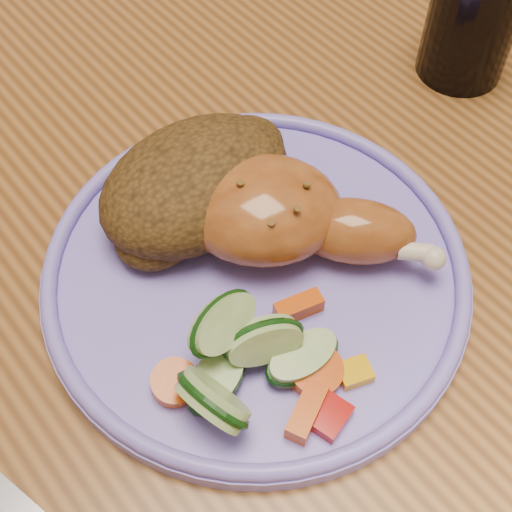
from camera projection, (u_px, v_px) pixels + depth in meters
name	position (u px, v px, depth m)	size (l,w,h in m)	color
ground	(271.00, 477.00, 1.13)	(4.00, 4.00, 0.00)	brown
dining_table	(285.00, 228.00, 0.57)	(0.90, 1.40, 0.75)	brown
plate	(256.00, 275.00, 0.44)	(0.26, 0.26, 0.01)	#7A6BDB
plate_rim	(256.00, 265.00, 0.43)	(0.26, 0.26, 0.01)	#7A6BDB
chicken_leg	(285.00, 214.00, 0.43)	(0.14, 0.16, 0.05)	#9B5420
rice_pilaf	(199.00, 183.00, 0.45)	(0.14, 0.09, 0.06)	#4B3112
vegetable_pile	(252.00, 363.00, 0.39)	(0.11, 0.10, 0.05)	#A50A05
drinking_glass	(472.00, 22.00, 0.52)	(0.07, 0.07, 0.09)	black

